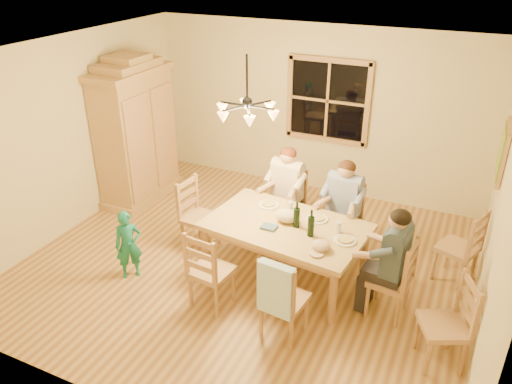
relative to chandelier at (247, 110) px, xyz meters
The scene contains 33 objects.
floor 2.08m from the chandelier, ahead, with size 5.50×5.50×0.00m, color #905E34.
ceiling 0.62m from the chandelier, ahead, with size 5.50×5.00×0.02m, color white.
wall_back 2.60m from the chandelier, 90.00° to the left, with size 5.50×0.02×2.70m, color beige.
wall_left 2.84m from the chandelier, behind, with size 0.02×5.00×2.70m, color beige.
wall_right 2.84m from the chandelier, ahead, with size 0.02×5.00×2.70m, color beige.
window 2.53m from the chandelier, 85.36° to the left, with size 1.30×0.06×1.30m.
painting 3.00m from the chandelier, 23.86° to the left, with size 0.06×0.78×0.64m.
chandelier is the anchor object (origin of this frame).
armoire 2.81m from the chandelier, 157.46° to the left, with size 0.66×1.40×2.30m.
dining_table 1.52m from the chandelier, ahead, with size 2.00×1.36×0.76m.
chair_far_left 1.98m from the chandelier, 78.61° to the left, with size 0.49×0.47×0.99m.
chair_far_right 2.18m from the chandelier, 37.39° to the left, with size 0.49×0.47×0.99m.
chair_near_left 1.99m from the chandelier, 91.89° to the right, with size 0.49×0.47×0.99m.
chair_near_right 2.23m from the chandelier, 48.13° to the right, with size 0.49×0.47×0.99m.
chair_end_left 1.93m from the chandelier, behind, with size 0.47×0.49×0.99m.
chair_end_right 2.56m from the chandelier, ahead, with size 0.47×0.49×0.99m.
adult_woman 1.52m from the chandelier, 78.61° to the left, with size 0.43×0.46×0.87m.
adult_plaid_man 1.77m from the chandelier, 37.39° to the left, with size 0.43×0.46×0.87m.
adult_slate_man 2.22m from the chandelier, ahead, with size 0.46×0.43×0.87m.
towel 2.03m from the chandelier, 53.62° to the right, with size 0.38×0.10×0.58m, color #B5DAF5.
wine_bottle_a 1.33m from the chandelier, ahead, with size 0.08×0.08×0.33m, color black.
wine_bottle_b 1.46m from the chandelier, 12.01° to the right, with size 0.08×0.08×0.33m, color black.
plate_woman 1.35m from the chandelier, 59.23° to the left, with size 0.26×0.26×0.02m, color white.
plate_plaid 1.57m from the chandelier, 12.67° to the left, with size 0.26×0.26×0.02m, color white.
plate_slate 1.83m from the chandelier, ahead, with size 0.26×0.26×0.02m, color white.
wine_glass_a 1.35m from the chandelier, 27.28° to the left, with size 0.06×0.06×0.14m, color silver.
wine_glass_b 1.70m from the chandelier, ahead, with size 0.06×0.06×0.14m, color silver.
cap 1.72m from the chandelier, 21.09° to the right, with size 0.20×0.20×0.11m, color tan.
napkin 1.38m from the chandelier, 31.53° to the right, with size 0.18×0.14×0.03m, color #466280.
cloth_bundle 1.35m from the chandelier, ahead, with size 0.28×0.22×0.15m, color #BEAC8A.
child 2.21m from the chandelier, 145.22° to the right, with size 0.33×0.21×0.90m, color #1B7A6A.
chair_spare_front 3.11m from the chandelier, 16.82° to the right, with size 0.57×0.58×0.99m.
chair_spare_back 3.12m from the chandelier, 17.25° to the left, with size 0.55×0.56×0.99m.
Camera 1 is at (2.37, -4.87, 3.79)m, focal length 35.00 mm.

